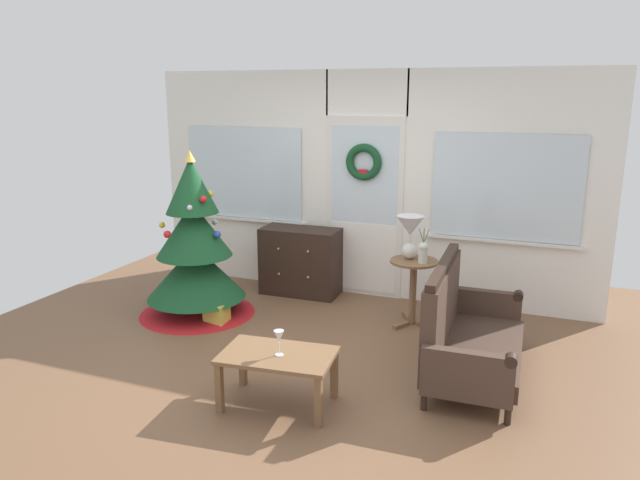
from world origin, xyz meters
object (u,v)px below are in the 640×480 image
Objects in this scene: wine_glass at (279,337)px; christmas_tree at (195,253)px; settee_sofa at (464,332)px; flower_vase at (423,251)px; dresser_cabinet at (301,261)px; side_table at (413,279)px; coffee_table at (278,361)px; gift_box at (217,313)px; table_lamp at (410,231)px.

christmas_tree is at bearing 138.95° from wine_glass.
flower_vase is at bearing 121.73° from settee_sofa.
christmas_tree is at bearing -127.28° from dresser_cabinet.
settee_sofa is at bearing -55.57° from side_table.
side_table is at bearing 74.63° from wine_glass.
coffee_table is 4.09× the size of gift_box.
dresser_cabinet is (0.77, 1.01, -0.28)m from christmas_tree.
side_table is at bearing 124.43° from settee_sofa.
flower_vase reaches higher than side_table.
coffee_table is at bearing -109.38° from flower_vase.
wine_glass reaches higher than coffee_table.
flower_vase is 0.39× the size of coffee_table.
wine_glass is (-0.65, -1.93, -0.23)m from flower_vase.
wine_glass is (0.89, -2.45, 0.17)m from dresser_cabinet.
christmas_tree is 2.36m from flower_vase.
side_table is 1.53× the size of table_lamp.
coffee_table is at bearing -104.29° from table_lamp.
side_table is (2.21, 0.55, -0.19)m from christmas_tree.
christmas_tree is 1.96× the size of coffee_table.
christmas_tree is 3.96× the size of table_lamp.
christmas_tree is 8.02× the size of gift_box.
table_lamp reaches higher than settee_sofa.
settee_sofa reaches higher than dresser_cabinet.
gift_box is (-1.31, 1.27, -0.45)m from wine_glass.
settee_sofa reaches higher than coffee_table.
christmas_tree reaches higher than table_lamp.
christmas_tree reaches higher than settee_sofa.
side_table is 2.07m from wine_glass.
side_table is at bearing -33.69° from table_lamp.
table_lamp is 0.25m from flower_vase.
side_table is 0.48m from table_lamp.
table_lamp reaches higher than coffee_table.
christmas_tree is at bearing -168.02° from flower_vase.
dresser_cabinet reaches higher than gift_box.
dresser_cabinet is 2.61m from wine_glass.
flower_vase reaches higher than wine_glass.
dresser_cabinet is 1.02× the size of coffee_table.
coffee_table is (0.86, -2.43, -0.04)m from dresser_cabinet.
gift_box is at bearing 135.93° from coffee_table.
dresser_cabinet is at bearing 109.90° from wine_glass.
settee_sofa reaches higher than side_table.
coffee_table is at bearing -70.43° from dresser_cabinet.
coffee_table is at bearing -106.19° from side_table.
dresser_cabinet is 0.59× the size of settee_sofa.
settee_sofa is at bearing 40.36° from coffee_table.
gift_box is (-1.96, -0.66, -0.68)m from flower_vase.
side_table is at bearing -17.81° from dresser_cabinet.
table_lamp reaches higher than flower_vase.
wine_glass is at bearing -44.06° from gift_box.
wine_glass is 0.90× the size of gift_box.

